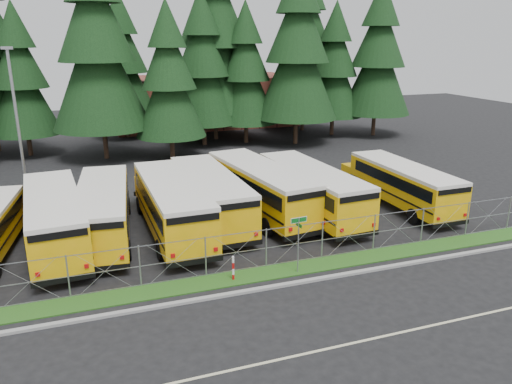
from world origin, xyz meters
TOP-DOWN VIEW (x-y plane):
  - ground at (0.00, 0.00)m, footprint 120.00×120.00m
  - curb at (0.00, -3.10)m, footprint 50.00×0.25m
  - grass_verge at (0.00, -1.70)m, footprint 50.00×1.40m
  - road_lane_line at (0.00, -8.00)m, footprint 50.00×0.12m
  - chainlink_fence at (0.00, -1.00)m, footprint 44.00×0.10m
  - brick_building at (6.00, 40.00)m, footprint 22.00×10.00m
  - bus_1 at (-10.65, 4.99)m, footprint 3.66×11.85m
  - bus_2 at (-8.13, 5.52)m, footprint 3.82×11.70m
  - bus_3 at (-4.50, 5.01)m, footprint 3.03×12.04m
  - bus_4 at (-2.03, 6.11)m, footprint 3.02×11.79m
  - bus_5 at (1.22, 6.33)m, footprint 4.53×12.47m
  - bus_6 at (4.15, 5.19)m, footprint 3.54×11.95m
  - bus_east at (10.46, 4.64)m, footprint 2.64×10.90m
  - street_sign at (0.19, -2.08)m, footprint 0.84×0.55m
  - striped_bollard at (-2.92, -1.81)m, footprint 0.11×0.11m
  - light_standard at (-12.83, 14.89)m, footprint 0.70×0.35m
  - conifer_2 at (-13.58, 28.85)m, footprint 6.28×6.28m
  - conifer_3 at (-6.88, 25.17)m, footprint 8.65×8.65m
  - conifer_4 at (-1.12, 23.22)m, footprint 6.32×6.32m
  - conifer_5 at (3.10, 28.09)m, footprint 6.97×6.97m
  - conifer_6 at (7.54, 27.76)m, footprint 6.46×6.46m
  - conifer_7 at (12.21, 25.44)m, footprint 8.27×8.27m
  - conifer_8 at (18.13, 28.62)m, footprint 6.56×6.56m
  - conifer_9 at (22.46, 26.83)m, footprint 7.57×7.57m
  - conifer_11 at (-4.04, 34.90)m, footprint 7.04×7.04m
  - conifer_12 at (5.03, 30.66)m, footprint 9.64×9.64m
  - conifer_13 at (16.17, 32.43)m, footprint 8.71×8.71m

SIDE VIEW (x-z plane):
  - ground at x=0.00m, z-range 0.00..0.00m
  - road_lane_line at x=0.00m, z-range 0.00..0.01m
  - grass_verge at x=0.00m, z-range 0.00..0.06m
  - curb at x=0.00m, z-range 0.00..0.12m
  - striped_bollard at x=-2.92m, z-range 0.00..1.20m
  - chainlink_fence at x=0.00m, z-range 0.00..2.00m
  - bus_east at x=10.46m, z-range 0.00..2.85m
  - bus_2 at x=-8.13m, z-range 0.00..3.01m
  - bus_1 at x=-10.65m, z-range 0.00..3.06m
  - bus_4 at x=-2.03m, z-range 0.00..3.08m
  - bus_6 at x=4.15m, z-range 0.00..3.09m
  - bus_3 at x=-4.50m, z-range 0.00..3.15m
  - bus_5 at x=1.22m, z-range 0.00..3.20m
  - street_sign at x=0.19m, z-range 0.63..3.44m
  - brick_building at x=6.00m, z-range 0.00..6.00m
  - light_standard at x=-12.83m, z-range 0.43..10.57m
  - conifer_2 at x=-13.58m, z-range 0.00..13.90m
  - conifer_4 at x=-1.12m, z-range 0.00..13.97m
  - conifer_6 at x=7.54m, z-range 0.00..14.29m
  - conifer_8 at x=18.13m, z-range 0.00..14.51m
  - conifer_5 at x=3.10m, z-range 0.00..15.41m
  - conifer_11 at x=-4.04m, z-range 0.00..15.58m
  - conifer_9 at x=22.46m, z-range 0.00..16.75m
  - conifer_7 at x=12.21m, z-range 0.00..18.30m
  - conifer_3 at x=-6.88m, z-range 0.00..19.13m
  - conifer_13 at x=16.17m, z-range 0.00..19.26m
  - conifer_12 at x=5.03m, z-range 0.00..21.31m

